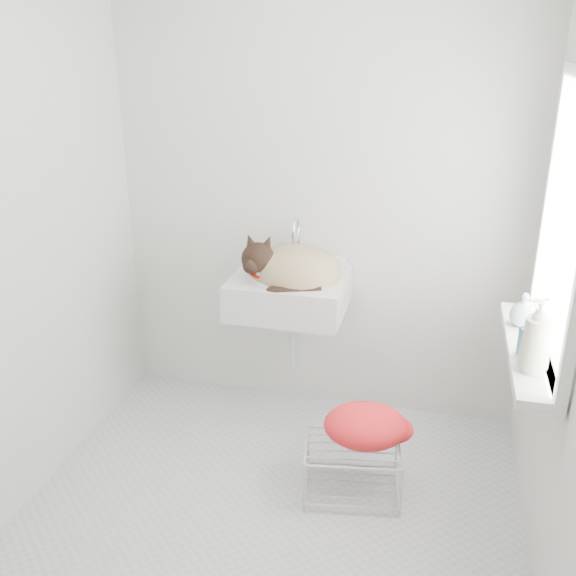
% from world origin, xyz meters
% --- Properties ---
extents(floor, '(2.20, 2.00, 0.02)m').
position_xyz_m(floor, '(0.00, 0.00, 0.00)').
color(floor, silver).
rests_on(floor, ground).
extents(back_wall, '(2.20, 0.02, 2.50)m').
position_xyz_m(back_wall, '(0.00, 1.00, 1.25)').
color(back_wall, silver).
rests_on(back_wall, ground).
extents(left_wall, '(0.02, 2.00, 2.50)m').
position_xyz_m(left_wall, '(-1.10, 0.00, 1.25)').
color(left_wall, silver).
rests_on(left_wall, ground).
extents(window_glass, '(0.01, 0.80, 1.00)m').
position_xyz_m(window_glass, '(1.09, 0.20, 1.35)').
color(window_glass, white).
rests_on(window_glass, right_wall).
extents(window_frame, '(0.04, 0.90, 1.10)m').
position_xyz_m(window_frame, '(1.07, 0.20, 1.35)').
color(window_frame, white).
rests_on(window_frame, right_wall).
extents(windowsill, '(0.16, 0.88, 0.04)m').
position_xyz_m(windowsill, '(1.01, 0.20, 0.83)').
color(windowsill, white).
rests_on(windowsill, right_wall).
extents(sink, '(0.58, 0.50, 0.23)m').
position_xyz_m(sink, '(-0.10, 0.74, 0.85)').
color(sink, white).
rests_on(sink, back_wall).
extents(faucet, '(0.21, 0.15, 0.21)m').
position_xyz_m(faucet, '(-0.10, 0.92, 0.99)').
color(faucet, silver).
rests_on(faucet, sink).
extents(cat, '(0.50, 0.42, 0.31)m').
position_xyz_m(cat, '(-0.09, 0.72, 0.89)').
color(cat, tan).
rests_on(cat, sink).
extents(wire_rack, '(0.47, 0.36, 0.26)m').
position_xyz_m(wire_rack, '(0.33, 0.21, 0.15)').
color(wire_rack, silver).
rests_on(wire_rack, floor).
extents(towel, '(0.43, 0.34, 0.16)m').
position_xyz_m(towel, '(0.38, 0.26, 0.29)').
color(towel, '#DE4300').
rests_on(towel, wire_rack).
extents(bottle_a, '(0.12, 0.12, 0.24)m').
position_xyz_m(bottle_a, '(1.00, -0.01, 0.85)').
color(bottle_a, '#E9E8C9').
rests_on(bottle_a, windowsill).
extents(bottle_b, '(0.09, 0.09, 0.17)m').
position_xyz_m(bottle_b, '(1.00, 0.10, 0.85)').
color(bottle_b, teal).
rests_on(bottle_b, windowsill).
extents(bottle_c, '(0.15, 0.15, 0.15)m').
position_xyz_m(bottle_c, '(1.00, 0.39, 0.85)').
color(bottle_c, silver).
rests_on(bottle_c, windowsill).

